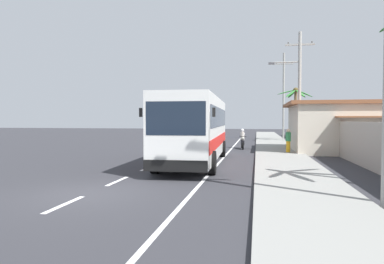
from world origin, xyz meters
TOP-DOWN VIEW (x-y plane):
  - ground_plane at (0.00, 0.00)m, footprint 160.00×160.00m
  - sidewalk_kerb at (6.80, 10.00)m, footprint 3.20×90.00m
  - lane_markings at (2.00, 14.44)m, footprint 3.39×71.00m
  - boundary_wall at (10.60, 14.00)m, footprint 0.24×60.00m
  - coach_bus_foreground at (2.00, 8.46)m, footprint 3.25×11.44m
  - coach_bus_far_lane at (-1.87, 39.83)m, footprint 3.48×10.74m
  - motorcycle_beside_bus at (4.13, 18.19)m, footprint 0.56×1.96m
  - pedestrian_near_kerb at (7.40, 14.30)m, footprint 0.36×0.36m
  - utility_pole_mid at (8.25, 16.28)m, footprint 3.29×0.24m
  - utility_pole_far at (8.41, 32.63)m, footprint 2.15×0.24m
  - palm_nearest at (9.39, 28.72)m, footprint 3.83×3.60m

SIDE VIEW (x-z plane):
  - ground_plane at x=0.00m, z-range 0.00..0.00m
  - lane_markings at x=2.00m, z-range 0.00..0.01m
  - sidewalk_kerb at x=6.80m, z-range 0.00..0.14m
  - motorcycle_beside_bus at x=4.13m, z-range -0.16..1.49m
  - pedestrian_near_kerb at x=7.40m, z-range 0.18..1.78m
  - boundary_wall at x=10.60m, z-range 0.00..2.26m
  - coach_bus_foreground at x=2.00m, z-range 0.08..3.88m
  - coach_bus_far_lane at x=-1.87m, z-range 0.08..3.93m
  - palm_nearest at x=9.39m, z-range 1.20..7.07m
  - utility_pole_mid at x=8.25m, z-range 0.32..9.10m
  - utility_pole_far at x=8.41m, z-range 0.20..10.57m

